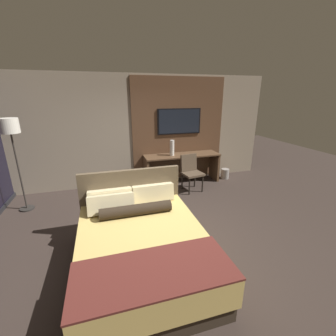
# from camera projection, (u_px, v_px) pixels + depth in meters

# --- Properties ---
(ground_plane) EXTENTS (16.00, 16.00, 0.00)m
(ground_plane) POSITION_uv_depth(u_px,v_px,m) (163.00, 236.00, 3.85)
(ground_plane) COLOR #332823
(wall_back_tv_panel) EXTENTS (7.20, 0.09, 2.80)m
(wall_back_tv_panel) POSITION_uv_depth(u_px,v_px,m) (142.00, 131.00, 5.82)
(wall_back_tv_panel) COLOR gray
(wall_back_tv_panel) RESTS_ON ground_plane
(bed) EXTENTS (1.69, 2.16, 1.12)m
(bed) POSITION_uv_depth(u_px,v_px,m) (141.00, 245.00, 3.09)
(bed) COLOR #33281E
(bed) RESTS_ON ground_plane
(desk) EXTENTS (2.01, 0.57, 0.79)m
(desk) POSITION_uv_depth(u_px,v_px,m) (181.00, 163.00, 6.07)
(desk) COLOR brown
(desk) RESTS_ON ground_plane
(tv) EXTENTS (1.19, 0.04, 0.67)m
(tv) POSITION_uv_depth(u_px,v_px,m) (179.00, 121.00, 5.94)
(tv) COLOR black
(desk_chair) EXTENTS (0.54, 0.54, 0.90)m
(desk_chair) POSITION_uv_depth(u_px,v_px,m) (191.00, 169.00, 5.58)
(desk_chair) COLOR #4C3D2D
(desk_chair) RESTS_ON ground_plane
(floor_lamp) EXTENTS (0.34, 0.34, 1.89)m
(floor_lamp) POSITION_uv_depth(u_px,v_px,m) (11.00, 134.00, 4.25)
(floor_lamp) COLOR #282623
(floor_lamp) RESTS_ON ground_plane
(vase_tall) EXTENTS (0.11, 0.11, 0.40)m
(vase_tall) POSITION_uv_depth(u_px,v_px,m) (172.00, 148.00, 5.82)
(vase_tall) COLOR silver
(vase_tall) RESTS_ON desk
(waste_bin) EXTENTS (0.22, 0.22, 0.28)m
(waste_bin) POSITION_uv_depth(u_px,v_px,m) (225.00, 174.00, 6.45)
(waste_bin) COLOR gray
(waste_bin) RESTS_ON ground_plane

